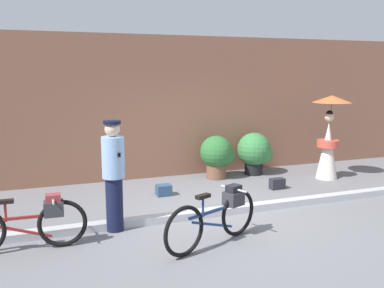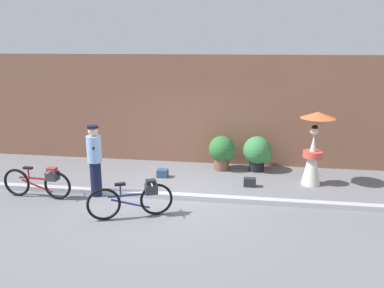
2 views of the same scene
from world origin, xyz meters
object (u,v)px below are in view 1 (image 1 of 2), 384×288
Objects in this scene: bicycle_far_side at (217,215)px; potted_plant_small at (255,151)px; bicycle_near_officer at (29,222)px; person_with_parasol at (329,136)px; backpack_spare at (277,183)px; backpack_on_pavement at (164,190)px; person_officer at (114,173)px; potted_plant_by_door at (217,155)px.

bicycle_far_side is 1.67× the size of potted_plant_small.
person_with_parasol is at bearing 16.63° from bicycle_near_officer.
bicycle_far_side is 3.21m from backpack_spare.
bicycle_near_officer reaches higher than backpack_on_pavement.
backpack_on_pavement is at bearing -179.59° from person_with_parasol.
backpack_spare reaches higher than backpack_on_pavement.
bicycle_far_side is 4.71m from person_with_parasol.
potted_plant_small is 3.47× the size of backpack_on_pavement.
person_officer reaches higher than bicycle_far_side.
backpack_on_pavement is at bearing 37.15° from bicycle_near_officer.
potted_plant_by_door is 1.84m from backpack_on_pavement.
person_officer is 4.55m from potted_plant_small.
potted_plant_small is at bearing 2.88° from potted_plant_by_door.
person_officer reaches higher than bicycle_near_officer.
bicycle_far_side is 0.98× the size of person_officer.
person_officer is at bearing -163.14° from person_with_parasol.
potted_plant_by_door is (4.03, 2.78, 0.15)m from bicycle_near_officer.
potted_plant_small is at bearing 145.94° from person_with_parasol.
backpack_spare is (2.34, 2.18, -0.30)m from bicycle_far_side.
person_with_parasol reaches higher than potted_plant_small.
potted_plant_small reaches higher than backpack_spare.
potted_plant_small is at bearing 81.48° from backpack_spare.
backpack_on_pavement is (-3.91, -0.03, -0.87)m from person_with_parasol.
backpack_spare is at bearing -165.44° from person_with_parasol.
bicycle_near_officer is 1.37m from person_officer.
person_officer is (1.23, 0.35, 0.51)m from bicycle_near_officer.
bicycle_near_officer is 4.90m from potted_plant_by_door.
bicycle_far_side reaches higher than backpack_on_pavement.
person_officer is (-1.26, 1.02, 0.49)m from bicycle_far_side.
person_officer is at bearing 141.03° from bicycle_far_side.
backpack_spare is at bearing 42.98° from bicycle_far_side.
backpack_on_pavement is 0.94× the size of backpack_spare.
potted_plant_by_door is 1.57m from backpack_spare.
potted_plant_by_door is 0.99× the size of potted_plant_small.
bicycle_near_officer is 2.58m from bicycle_far_side.
bicycle_near_officer is at bearing -145.41° from potted_plant_by_door.
backpack_spare is (-1.56, -0.40, -0.86)m from person_with_parasol.
potted_plant_small reaches higher than bicycle_near_officer.
potted_plant_small is 2.75m from backpack_on_pavement.
person_with_parasol is at bearing 0.41° from backpack_on_pavement.
potted_plant_by_door reaches higher than backpack_on_pavement.
person_with_parasol is 1.90× the size of potted_plant_small.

